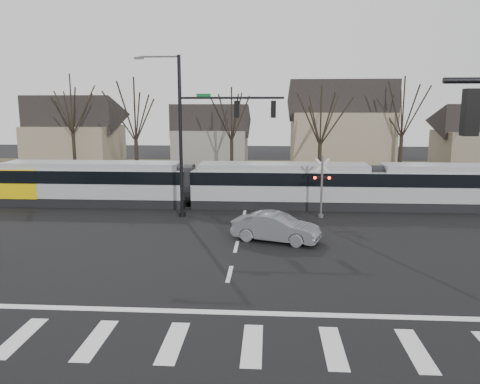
{
  "coord_description": "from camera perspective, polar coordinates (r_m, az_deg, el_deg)",
  "views": [
    {
      "loc": [
        1.66,
        -16.95,
        7.01
      ],
      "look_at": [
        0.0,
        9.0,
        2.3
      ],
      "focal_mm": 35.0,
      "sensor_mm": 36.0,
      "label": 1
    }
  ],
  "objects": [
    {
      "name": "ground",
      "position": [
        18.42,
        -1.83,
        -12.11
      ],
      "size": [
        140.0,
        140.0,
        0.0
      ],
      "primitive_type": "plane",
      "color": "black"
    },
    {
      "name": "grass_verge",
      "position": [
        49.47,
        1.7,
        2.12
      ],
      "size": [
        140.0,
        28.0,
        0.01
      ],
      "primitive_type": "cube",
      "color": "#38331E",
      "rests_on": "ground"
    },
    {
      "name": "crosswalk",
      "position": [
        14.81,
        -3.37,
        -17.97
      ],
      "size": [
        27.0,
        2.6,
        0.01
      ],
      "color": "silver",
      "rests_on": "ground"
    },
    {
      "name": "stop_line",
      "position": [
        16.77,
        -2.43,
        -14.43
      ],
      "size": [
        28.0,
        0.35,
        0.01
      ],
      "primitive_type": "cube",
      "color": "silver",
      "rests_on": "ground"
    },
    {
      "name": "lane_dashes",
      "position": [
        33.73,
        0.76,
        -1.72
      ],
      "size": [
        0.18,
        30.0,
        0.01
      ],
      "color": "silver",
      "rests_on": "ground"
    },
    {
      "name": "rail_pair",
      "position": [
        33.52,
        0.74,
        -1.75
      ],
      "size": [
        90.0,
        1.52,
        0.06
      ],
      "color": "#59595E",
      "rests_on": "ground"
    },
    {
      "name": "tram",
      "position": [
        33.38,
        4.93,
        1.07
      ],
      "size": [
        41.01,
        3.04,
        3.11
      ],
      "color": "gray",
      "rests_on": "ground"
    },
    {
      "name": "sedan",
      "position": [
        24.88,
        4.39,
        -4.32
      ],
      "size": [
        4.35,
        5.56,
        1.52
      ],
      "primitive_type": "imported",
      "rotation": [
        0.0,
        0.0,
        1.25
      ],
      "color": "slate",
      "rests_on": "ground"
    },
    {
      "name": "signal_pole_far",
      "position": [
        29.76,
        -4.24,
        7.72
      ],
      "size": [
        9.28,
        0.44,
        10.2
      ],
      "color": "black",
      "rests_on": "ground"
    },
    {
      "name": "rail_crossing_signal",
      "position": [
        30.36,
        9.92,
        0.4
      ],
      "size": [
        1.08,
        0.36,
        4.0
      ],
      "color": "#59595B",
      "rests_on": "ground"
    },
    {
      "name": "tree_row",
      "position": [
        43.0,
        4.14,
        7.56
      ],
      "size": [
        59.2,
        7.2,
        10.0
      ],
      "color": "black",
      "rests_on": "ground"
    },
    {
      "name": "house_a",
      "position": [
        55.42,
        -19.51,
        7.05
      ],
      "size": [
        9.72,
        8.64,
        8.6
      ],
      "color": "#7F705C",
      "rests_on": "ground"
    },
    {
      "name": "house_b",
      "position": [
        53.45,
        -3.53,
        6.99
      ],
      "size": [
        8.64,
        7.56,
        7.65
      ],
      "color": "slate",
      "rests_on": "ground"
    },
    {
      "name": "house_c",
      "position": [
        50.52,
        12.13,
        8.03
      ],
      "size": [
        10.8,
        8.64,
        10.1
      ],
      "color": "#7F705C",
      "rests_on": "ground"
    },
    {
      "name": "house_d",
      "position": [
        56.63,
        27.05,
        6.08
      ],
      "size": [
        8.64,
        7.56,
        7.65
      ],
      "color": "#6D6250",
      "rests_on": "ground"
    }
  ]
}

